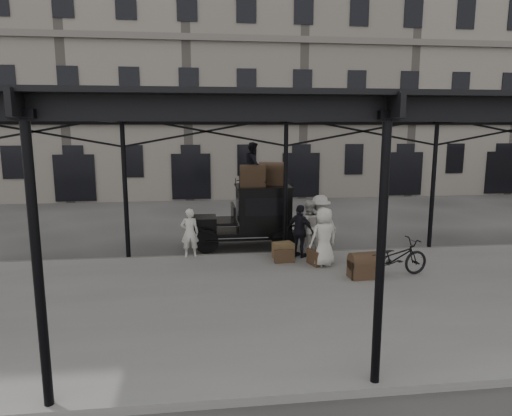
{
  "coord_description": "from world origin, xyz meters",
  "views": [
    {
      "loc": [
        -2.73,
        -12.24,
        4.18
      ],
      "look_at": [
        -1.0,
        1.6,
        1.7
      ],
      "focal_mm": 32.0,
      "sensor_mm": 36.0,
      "label": 1
    }
  ],
  "objects_px": {
    "steamer_trunk_platform": "(364,267)",
    "steamer_trunk_roof_near": "(253,177)",
    "bicycle": "(395,258)",
    "taxi": "(254,213)",
    "porter_official": "(300,231)",
    "porter_left": "(190,233)"
  },
  "relations": [
    {
      "from": "steamer_trunk_platform",
      "to": "steamer_trunk_roof_near",
      "type": "bearing_deg",
      "value": 118.04
    },
    {
      "from": "steamer_trunk_roof_near",
      "to": "bicycle",
      "type": "bearing_deg",
      "value": -45.84
    },
    {
      "from": "taxi",
      "to": "steamer_trunk_roof_near",
      "type": "height_order",
      "value": "steamer_trunk_roof_near"
    },
    {
      "from": "taxi",
      "to": "porter_official",
      "type": "relative_size",
      "value": 2.19
    },
    {
      "from": "steamer_trunk_roof_near",
      "to": "steamer_trunk_platform",
      "type": "distance_m",
      "value": 5.12
    },
    {
      "from": "steamer_trunk_platform",
      "to": "bicycle",
      "type": "bearing_deg",
      "value": -4.49
    },
    {
      "from": "porter_official",
      "to": "taxi",
      "type": "bearing_deg",
      "value": -13.03
    },
    {
      "from": "bicycle",
      "to": "steamer_trunk_platform",
      "type": "height_order",
      "value": "bicycle"
    },
    {
      "from": "porter_left",
      "to": "steamer_trunk_roof_near",
      "type": "bearing_deg",
      "value": -151.17
    },
    {
      "from": "taxi",
      "to": "steamer_trunk_roof_near",
      "type": "distance_m",
      "value": 1.32
    },
    {
      "from": "bicycle",
      "to": "steamer_trunk_roof_near",
      "type": "height_order",
      "value": "steamer_trunk_roof_near"
    },
    {
      "from": "porter_official",
      "to": "bicycle",
      "type": "xyz_separation_m",
      "value": [
        2.17,
        -2.16,
        -0.31
      ]
    },
    {
      "from": "porter_official",
      "to": "steamer_trunk_roof_near",
      "type": "relative_size",
      "value": 1.94
    },
    {
      "from": "porter_left",
      "to": "steamer_trunk_roof_near",
      "type": "height_order",
      "value": "steamer_trunk_roof_near"
    },
    {
      "from": "taxi",
      "to": "steamer_trunk_roof_near",
      "type": "xyz_separation_m",
      "value": [
        -0.08,
        -0.25,
        1.29
      ]
    },
    {
      "from": "porter_official",
      "to": "steamer_trunk_platform",
      "type": "xyz_separation_m",
      "value": [
        1.29,
        -2.17,
        -0.54
      ]
    },
    {
      "from": "porter_official",
      "to": "steamer_trunk_roof_near",
      "type": "bearing_deg",
      "value": -7.79
    },
    {
      "from": "taxi",
      "to": "porter_official",
      "type": "distance_m",
      "value": 2.34
    },
    {
      "from": "taxi",
      "to": "porter_official",
      "type": "height_order",
      "value": "taxi"
    },
    {
      "from": "porter_left",
      "to": "porter_official",
      "type": "bearing_deg",
      "value": 170.18
    },
    {
      "from": "porter_left",
      "to": "taxi",
      "type": "bearing_deg",
      "value": -147.53
    },
    {
      "from": "porter_official",
      "to": "bicycle",
      "type": "relative_size",
      "value": 0.84
    }
  ]
}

